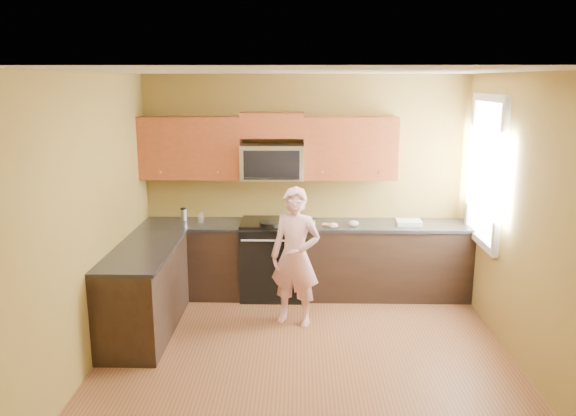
{
  "coord_description": "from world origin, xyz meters",
  "views": [
    {
      "loc": [
        -0.07,
        -4.98,
        2.63
      ],
      "look_at": [
        -0.2,
        1.3,
        1.2
      ],
      "focal_mm": 35.27,
      "sensor_mm": 36.0,
      "label": 1
    }
  ],
  "objects_px": {
    "butter_tub": "(310,225)",
    "travel_mug": "(184,220)",
    "woman": "(295,257)",
    "stove": "(272,258)",
    "microwave": "(272,179)",
    "frying_pan": "(270,226)"
  },
  "relations": [
    {
      "from": "microwave",
      "to": "butter_tub",
      "type": "relative_size",
      "value": 5.64
    },
    {
      "from": "travel_mug",
      "to": "microwave",
      "type": "bearing_deg",
      "value": -0.86
    },
    {
      "from": "butter_tub",
      "to": "microwave",
      "type": "bearing_deg",
      "value": 156.16
    },
    {
      "from": "stove",
      "to": "butter_tub",
      "type": "distance_m",
      "value": 0.64
    },
    {
      "from": "travel_mug",
      "to": "frying_pan",
      "type": "bearing_deg",
      "value": -19.87
    },
    {
      "from": "stove",
      "to": "microwave",
      "type": "bearing_deg",
      "value": 90.0
    },
    {
      "from": "woman",
      "to": "travel_mug",
      "type": "relative_size",
      "value": 9.52
    },
    {
      "from": "microwave",
      "to": "stove",
      "type": "bearing_deg",
      "value": -90.0
    },
    {
      "from": "woman",
      "to": "butter_tub",
      "type": "height_order",
      "value": "woman"
    },
    {
      "from": "frying_pan",
      "to": "travel_mug",
      "type": "height_order",
      "value": "travel_mug"
    },
    {
      "from": "stove",
      "to": "woman",
      "type": "height_order",
      "value": "woman"
    },
    {
      "from": "woman",
      "to": "travel_mug",
      "type": "xyz_separation_m",
      "value": [
        -1.4,
        0.96,
        0.16
      ]
    },
    {
      "from": "woman",
      "to": "microwave",
      "type": "bearing_deg",
      "value": 126.0
    },
    {
      "from": "woman",
      "to": "travel_mug",
      "type": "bearing_deg",
      "value": 164.46
    },
    {
      "from": "microwave",
      "to": "woman",
      "type": "relative_size",
      "value": 0.5
    },
    {
      "from": "stove",
      "to": "frying_pan",
      "type": "xyz_separation_m",
      "value": [
        -0.01,
        -0.26,
        0.47
      ]
    },
    {
      "from": "woman",
      "to": "stove",
      "type": "bearing_deg",
      "value": 128.41
    },
    {
      "from": "butter_tub",
      "to": "travel_mug",
      "type": "bearing_deg",
      "value": 172.07
    },
    {
      "from": "microwave",
      "to": "frying_pan",
      "type": "xyz_separation_m",
      "value": [
        -0.01,
        -0.38,
        -0.5
      ]
    },
    {
      "from": "frying_pan",
      "to": "travel_mug",
      "type": "xyz_separation_m",
      "value": [
        -1.1,
        0.4,
        -0.03
      ]
    },
    {
      "from": "stove",
      "to": "butter_tub",
      "type": "xyz_separation_m",
      "value": [
        0.46,
        -0.08,
        0.45
      ]
    },
    {
      "from": "microwave",
      "to": "butter_tub",
      "type": "xyz_separation_m",
      "value": [
        0.46,
        -0.2,
        -0.53
      ]
    }
  ]
}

